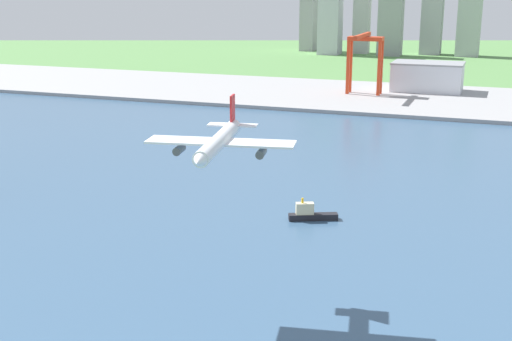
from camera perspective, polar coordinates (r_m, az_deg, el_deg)
ground_plane at (r=307.76m, az=9.32°, el=0.28°), size 2400.00×2400.00×0.00m
water_bay at (r=251.37m, az=6.67°, el=-3.01°), size 840.00×360.00×0.15m
industrial_pier at (r=491.75m, az=13.64°, el=5.79°), size 840.00×140.00×2.50m
airplane_landing at (r=160.79m, az=-3.12°, el=2.39°), size 36.47×40.29×12.09m
tugboat_small at (r=235.69m, az=4.54°, el=-3.62°), size 16.77×9.78×7.89m
port_crane_red at (r=495.37m, az=9.07°, el=9.88°), size 24.68×47.44×43.32m
warehouse_main at (r=523.78m, az=14.13°, el=7.62°), size 50.98×33.42×21.09m
distant_skyline at (r=821.66m, az=11.24°, el=13.38°), size 209.93×65.53×124.12m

